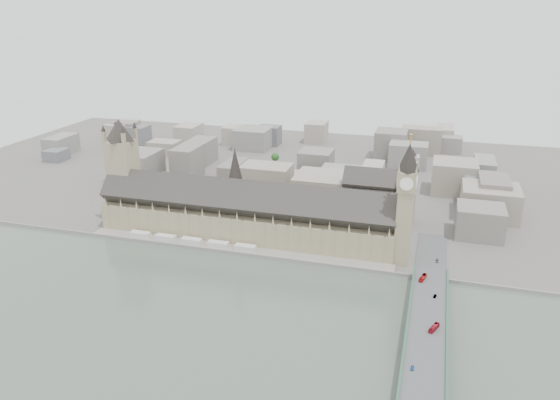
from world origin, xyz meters
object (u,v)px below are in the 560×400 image
(westminster_abbey, at_px, (381,196))
(car_silver, at_px, (435,296))
(car_approach, at_px, (437,261))
(elizabeth_tower, at_px, (406,196))
(victoria_tower, at_px, (123,166))
(red_bus_north, at_px, (423,278))
(car_blue, at_px, (412,368))
(palace_of_westminster, at_px, (245,215))
(red_bus_south, at_px, (434,328))
(westminster_bridge, at_px, (427,325))

(westminster_abbey, xyz_separation_m, car_silver, (54.82, -153.46, -14.11))
(westminster_abbey, xyz_separation_m, car_approach, (55.16, -97.74, -14.01))
(elizabeth_tower, xyz_separation_m, car_approach, (28.09, -10.74, -47.01))
(victoria_tower, height_order, westminster_abbey, victoria_tower)
(elizabeth_tower, relative_size, red_bus_north, 9.59)
(victoria_tower, distance_m, car_blue, 327.65)
(red_bus_north, height_order, car_approach, red_bus_north)
(red_bus_north, bearing_deg, palace_of_westminster, 175.06)
(elizabeth_tower, relative_size, westminster_abbey, 1.58)
(palace_of_westminster, relative_size, victoria_tower, 2.65)
(elizabeth_tower, relative_size, victoria_tower, 1.07)
(red_bus_north, height_order, car_blue, red_bus_north)
(red_bus_south, bearing_deg, victoria_tower, 178.79)
(victoria_tower, bearing_deg, westminster_abbey, 16.50)
(car_approach, bearing_deg, elizabeth_tower, 156.89)
(westminster_abbey, height_order, red_bus_north, westminster_abbey)
(elizabeth_tower, height_order, red_bus_south, elizabeth_tower)
(red_bus_north, relative_size, car_silver, 2.57)
(westminster_bridge, height_order, car_blue, car_blue)
(victoria_tower, xyz_separation_m, red_bus_south, (288.12, -125.64, -43.40))
(elizabeth_tower, relative_size, red_bus_south, 9.64)
(car_silver, bearing_deg, westminster_bridge, -85.39)
(westminster_abbey, distance_m, car_approach, 113.10)
(palace_of_westminster, bearing_deg, car_blue, -46.11)
(car_approach, bearing_deg, red_bus_south, -92.17)
(palace_of_westminster, xyz_separation_m, car_blue, (155.71, -161.84, -11.76))
(westminster_abbey, distance_m, car_blue, 241.75)
(red_bus_south, height_order, car_blue, red_bus_south)
(palace_of_westminster, distance_m, westminster_bridge, 195.05)
(palace_of_westminster, bearing_deg, victoria_tower, 177.04)
(palace_of_westminster, distance_m, red_bus_north, 166.40)
(westminster_bridge, distance_m, westminster_abbey, 190.56)
(elizabeth_tower, xyz_separation_m, car_silver, (27.75, -66.46, -47.12))
(palace_of_westminster, relative_size, car_blue, 65.31)
(westminster_abbey, relative_size, red_bus_south, 6.10)
(westminster_abbey, bearing_deg, red_bus_south, -74.17)
(westminster_abbey, height_order, car_blue, westminster_abbey)
(elizabeth_tower, height_order, car_silver, elizabeth_tower)
(elizabeth_tower, xyz_separation_m, car_blue, (17.71, -150.14, -47.15))
(elizabeth_tower, height_order, car_approach, elizabeth_tower)
(westminster_abbey, height_order, car_approach, westminster_abbey)
(palace_of_westminster, height_order, elizabeth_tower, elizabeth_tower)
(palace_of_westminster, relative_size, red_bus_north, 23.64)
(victoria_tower, height_order, car_silver, victoria_tower)
(westminster_bridge, distance_m, car_approach, 85.07)
(red_bus_north, relative_size, car_blue, 2.76)
(westminster_abbey, distance_m, red_bus_north, 138.64)
(car_blue, bearing_deg, palace_of_westminster, 136.31)
(car_silver, xyz_separation_m, car_approach, (0.34, 55.72, 0.11))
(westminster_bridge, bearing_deg, westminster_abbey, 105.64)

